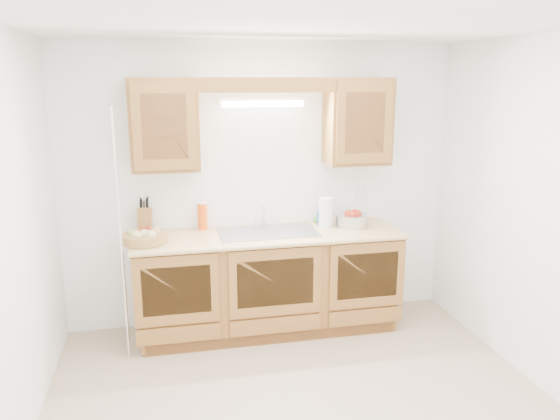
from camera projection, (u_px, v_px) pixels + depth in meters
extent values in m
plane|color=tan|center=(302.00, 404.00, 3.77)|extent=(3.50, 3.50, 0.00)
plane|color=white|center=(306.00, 25.00, 3.18)|extent=(3.50, 3.50, 0.00)
cube|color=white|center=(261.00, 186.00, 4.90)|extent=(3.50, 0.02, 2.50)
cube|color=white|center=(404.00, 338.00, 2.05)|extent=(3.50, 0.02, 2.50)
cube|color=white|center=(7.00, 249.00, 3.11)|extent=(0.02, 3.00, 2.50)
cube|color=white|center=(544.00, 216.00, 3.83)|extent=(0.02, 3.00, 2.50)
cube|color=brown|center=(268.00, 283.00, 4.81)|extent=(2.20, 0.60, 0.86)
cube|color=tan|center=(268.00, 235.00, 4.69)|extent=(2.30, 0.63, 0.04)
cube|color=brown|center=(164.00, 125.00, 4.43)|extent=(0.55, 0.33, 0.75)
cube|color=brown|center=(357.00, 121.00, 4.77)|extent=(0.55, 0.33, 0.75)
cube|color=brown|center=(267.00, 85.00, 4.39)|extent=(2.20, 0.05, 0.12)
cylinder|color=white|center=(263.00, 104.00, 4.63)|extent=(0.70, 0.05, 0.05)
cube|color=white|center=(262.00, 100.00, 4.65)|extent=(0.76, 0.06, 0.05)
cube|color=#9E9EA3|center=(268.00, 232.00, 4.70)|extent=(0.84, 0.46, 0.01)
cube|color=#9E9EA3|center=(244.00, 243.00, 4.68)|extent=(0.39, 0.40, 0.16)
cube|color=#9E9EA3|center=(292.00, 240.00, 4.76)|extent=(0.39, 0.40, 0.16)
cylinder|color=silver|center=(264.00, 224.00, 4.89)|extent=(0.06, 0.06, 0.04)
cylinder|color=silver|center=(264.00, 216.00, 4.87)|extent=(0.02, 0.02, 0.16)
cylinder|color=silver|center=(265.00, 207.00, 4.80)|extent=(0.02, 0.12, 0.02)
cylinder|color=white|center=(277.00, 219.00, 4.90)|extent=(0.03, 0.03, 0.12)
cylinder|color=silver|center=(121.00, 239.00, 4.17)|extent=(0.03, 0.03, 2.00)
cube|color=white|center=(361.00, 192.00, 5.11)|extent=(0.08, 0.01, 0.12)
cylinder|color=#AD7F45|center=(145.00, 238.00, 4.40)|extent=(0.43, 0.43, 0.07)
sphere|color=#D8C67F|center=(137.00, 236.00, 4.34)|extent=(0.09, 0.09, 0.09)
sphere|color=#D8C67F|center=(151.00, 235.00, 4.35)|extent=(0.09, 0.09, 0.09)
sphere|color=tan|center=(156.00, 232.00, 4.45)|extent=(0.08, 0.08, 0.08)
sphere|color=#A12212|center=(142.00, 233.00, 4.44)|extent=(0.08, 0.08, 0.08)
sphere|color=#72A53F|center=(132.00, 234.00, 4.40)|extent=(0.08, 0.08, 0.08)
sphere|color=#D8C67F|center=(144.00, 235.00, 4.38)|extent=(0.09, 0.09, 0.09)
sphere|color=#A12212|center=(148.00, 231.00, 4.48)|extent=(0.08, 0.08, 0.08)
cube|color=brown|center=(145.00, 221.00, 4.64)|extent=(0.13, 0.19, 0.25)
cylinder|color=black|center=(140.00, 207.00, 4.59)|extent=(0.02, 0.04, 0.09)
cylinder|color=black|center=(144.00, 206.00, 4.59)|extent=(0.02, 0.04, 0.09)
cylinder|color=black|center=(148.00, 205.00, 4.60)|extent=(0.02, 0.04, 0.09)
cylinder|color=black|center=(142.00, 204.00, 4.62)|extent=(0.02, 0.04, 0.09)
cylinder|color=black|center=(146.00, 204.00, 4.63)|extent=(0.02, 0.04, 0.09)
cylinder|color=black|center=(140.00, 203.00, 4.65)|extent=(0.02, 0.04, 0.09)
cylinder|color=black|center=(148.00, 202.00, 4.66)|extent=(0.02, 0.04, 0.09)
cylinder|color=#FF560E|center=(203.00, 216.00, 4.77)|extent=(0.09, 0.09, 0.23)
cylinder|color=white|center=(202.00, 203.00, 4.74)|extent=(0.08, 0.08, 0.01)
imported|color=blue|center=(322.00, 215.00, 4.96)|extent=(0.09, 0.09, 0.17)
cube|color=#CC333F|center=(320.00, 222.00, 5.03)|extent=(0.13, 0.09, 0.01)
cube|color=green|center=(320.00, 221.00, 5.03)|extent=(0.13, 0.09, 0.02)
cylinder|color=silver|center=(325.00, 226.00, 4.88)|extent=(0.15, 0.15, 0.01)
cylinder|color=silver|center=(326.00, 210.00, 4.85)|extent=(0.02, 0.02, 0.30)
cylinder|color=white|center=(326.00, 212.00, 4.85)|extent=(0.12, 0.12, 0.25)
sphere|color=silver|center=(326.00, 194.00, 4.81)|extent=(0.02, 0.02, 0.02)
cylinder|color=silver|center=(352.00, 220.00, 4.89)|extent=(0.30, 0.30, 0.11)
sphere|color=#A12212|center=(348.00, 214.00, 4.87)|extent=(0.08, 0.08, 0.08)
sphere|color=#A12212|center=(355.00, 213.00, 4.90)|extent=(0.08, 0.08, 0.08)
sphere|color=#A12212|center=(353.00, 215.00, 4.84)|extent=(0.08, 0.08, 0.08)
sphere|color=#A12212|center=(358.00, 214.00, 4.86)|extent=(0.08, 0.08, 0.08)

